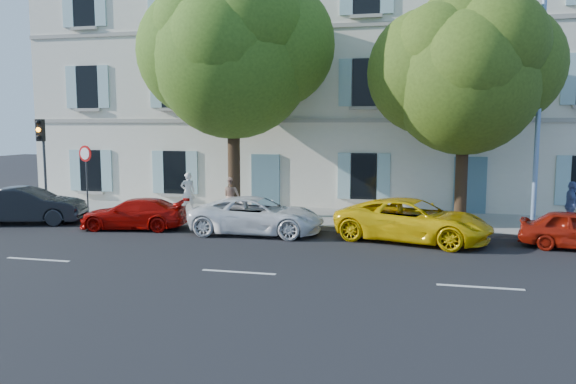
% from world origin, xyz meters
% --- Properties ---
extents(ground, '(90.00, 90.00, 0.00)m').
position_xyz_m(ground, '(0.00, 0.00, 0.00)').
color(ground, black).
extents(sidewalk, '(36.00, 4.50, 0.15)m').
position_xyz_m(sidewalk, '(0.00, 4.45, 0.07)').
color(sidewalk, '#A09E96').
rests_on(sidewalk, ground).
extents(kerb, '(36.00, 0.16, 0.16)m').
position_xyz_m(kerb, '(0.00, 2.28, 0.08)').
color(kerb, '#9E998E').
rests_on(kerb, ground).
extents(building, '(28.00, 7.00, 12.00)m').
position_xyz_m(building, '(0.00, 10.20, 6.00)').
color(building, silver).
rests_on(building, ground).
extents(car_dark_sedan, '(4.56, 2.69, 1.42)m').
position_xyz_m(car_dark_sedan, '(-10.24, 1.01, 0.71)').
color(car_dark_sedan, black).
rests_on(car_dark_sedan, ground).
extents(car_red_coupe, '(4.08, 2.16, 1.13)m').
position_xyz_m(car_red_coupe, '(-5.66, 0.95, 0.56)').
color(car_red_coupe, '#AB0904').
rests_on(car_red_coupe, ground).
extents(car_white_coupe, '(4.74, 2.29, 1.30)m').
position_xyz_m(car_white_coupe, '(-0.98, 1.08, 0.65)').
color(car_white_coupe, white).
rests_on(car_white_coupe, ground).
extents(car_yellow_supercar, '(5.47, 3.55, 1.40)m').
position_xyz_m(car_yellow_supercar, '(4.38, 1.03, 0.70)').
color(car_yellow_supercar, yellow).
rests_on(car_yellow_supercar, ground).
extents(tree_left, '(6.21, 6.21, 9.62)m').
position_xyz_m(tree_left, '(-2.65, 3.57, 6.34)').
color(tree_left, '#3A2819').
rests_on(tree_left, sidewalk).
extents(tree_right, '(5.30, 5.30, 8.17)m').
position_xyz_m(tree_right, '(6.00, 3.18, 5.39)').
color(tree_right, '#3A2819').
rests_on(tree_right, sidewalk).
extents(traffic_light, '(0.31, 0.44, 3.90)m').
position_xyz_m(traffic_light, '(-10.80, 2.84, 2.97)').
color(traffic_light, '#383A3D').
rests_on(traffic_light, sidewalk).
extents(road_sign, '(0.64, 0.21, 2.83)m').
position_xyz_m(road_sign, '(-8.66, 2.65, 2.19)').
color(road_sign, '#383A3D').
rests_on(road_sign, sidewalk).
extents(street_lamp, '(0.37, 1.76, 8.22)m').
position_xyz_m(street_lamp, '(8.36, 2.59, 4.81)').
color(street_lamp, '#7293BF').
rests_on(street_lamp, sidewalk).
extents(pedestrian_a, '(0.72, 0.66, 1.65)m').
position_xyz_m(pedestrian_a, '(-5.03, 4.48, 0.98)').
color(pedestrian_a, white).
rests_on(pedestrian_a, sidewalk).
extents(pedestrian_b, '(1.01, 0.97, 1.64)m').
position_xyz_m(pedestrian_b, '(-2.72, 3.49, 0.97)').
color(pedestrian_b, tan).
rests_on(pedestrian_b, sidewalk).
extents(pedestrian_c, '(0.42, 0.99, 1.69)m').
position_xyz_m(pedestrian_c, '(9.81, 3.83, 0.99)').
color(pedestrian_c, '#536499').
rests_on(pedestrian_c, sidewalk).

